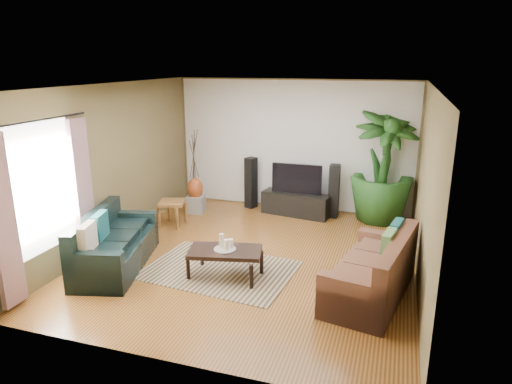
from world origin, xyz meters
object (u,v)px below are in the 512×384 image
at_px(speaker_left, 251,183).
at_px(potted_plant, 383,166).
at_px(coffee_table, 225,263).
at_px(side_table, 173,213).
at_px(speaker_right, 334,191).
at_px(vase, 195,189).
at_px(sofa_left, 116,240).
at_px(television, 297,179).
at_px(pedestal, 196,204).
at_px(sofa_right, 371,266).
at_px(tv_stand, 296,204).

bearing_deg(speaker_left, potted_plant, 19.72).
distance_m(coffee_table, side_table, 2.45).
xyz_separation_m(speaker_right, vase, (-2.77, -0.57, -0.03)).
xyz_separation_m(coffee_table, speaker_right, (1.11, 3.13, 0.33)).
relative_size(sofa_left, potted_plant, 0.86).
distance_m(television, speaker_right, 0.78).
distance_m(speaker_left, pedestal, 1.25).
bearing_deg(side_table, vase, 84.10).
distance_m(potted_plant, side_table, 4.14).
distance_m(sofa_right, pedestal, 4.47).
relative_size(speaker_right, side_table, 2.24).
height_order(speaker_left, pedestal, speaker_left).
bearing_deg(television, sofa_right, -60.27).
relative_size(speaker_right, potted_plant, 0.50).
relative_size(television, side_table, 2.10).
bearing_deg(coffee_table, sofa_right, -10.20).
height_order(television, vase, television).
bearing_deg(speaker_right, potted_plant, 7.80).
height_order(speaker_left, side_table, speaker_left).
xyz_separation_m(pedestal, side_table, (-0.09, -0.85, 0.07)).
height_order(coffee_table, pedestal, coffee_table).
xyz_separation_m(sofa_left, pedestal, (0.05, 2.74, -0.25)).
bearing_deg(side_table, sofa_right, -23.19).
relative_size(speaker_right, vase, 2.41).
bearing_deg(vase, speaker_left, 34.12).
height_order(potted_plant, vase, potted_plant).
bearing_deg(speaker_right, vase, -167.08).
bearing_deg(vase, potted_plant, 10.36).
bearing_deg(potted_plant, sofa_right, -89.23).
xyz_separation_m(tv_stand, side_table, (-2.11, -1.31, 0.01)).
bearing_deg(tv_stand, sofa_right, -51.37).
relative_size(potted_plant, vase, 4.84).
relative_size(speaker_left, pedestal, 3.10).
xyz_separation_m(television, speaker_left, (-1.03, 0.19, -0.22)).
xyz_separation_m(speaker_left, potted_plant, (2.68, 0.00, 0.54)).
xyz_separation_m(tv_stand, vase, (-2.03, -0.47, 0.28)).
bearing_deg(television, vase, -166.52).
xyz_separation_m(sofa_right, speaker_right, (-0.94, 3.04, 0.12)).
distance_m(sofa_right, television, 3.43).
bearing_deg(coffee_table, potted_plant, 45.54).
bearing_deg(coffee_table, sofa_left, 173.47).
xyz_separation_m(sofa_right, coffee_table, (-2.05, -0.09, -0.21)).
xyz_separation_m(television, side_table, (-2.11, -1.33, -0.52)).
relative_size(tv_stand, pedestal, 3.94).
bearing_deg(speaker_left, coffee_table, -58.53).
height_order(pedestal, vase, vase).
xyz_separation_m(sofa_left, speaker_left, (1.04, 3.41, 0.12)).
height_order(speaker_left, potted_plant, potted_plant).
xyz_separation_m(potted_plant, vase, (-3.67, -0.67, -0.58)).
bearing_deg(sofa_left, vase, -15.76).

